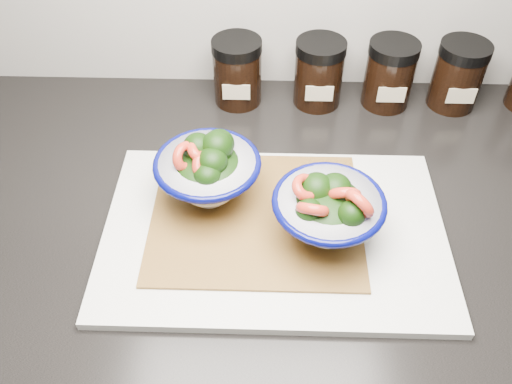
{
  "coord_description": "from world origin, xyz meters",
  "views": [
    {
      "loc": [
        -0.16,
        0.92,
        1.46
      ],
      "look_at": [
        -0.18,
        1.41,
        0.96
      ],
      "focal_mm": 38.0,
      "sensor_mm": 36.0,
      "label": 1
    }
  ],
  "objects_px": {
    "spice_jar_a": "(237,71)",
    "spice_jar_b": "(319,73)",
    "bowl_left": "(208,171)",
    "spice_jar_d": "(458,75)",
    "spice_jar_c": "(389,74)",
    "cutting_board": "(274,232)",
    "bowl_right": "(328,210)"
  },
  "relations": [
    {
      "from": "spice_jar_a",
      "to": "spice_jar_b",
      "type": "distance_m",
      "value": 0.13
    },
    {
      "from": "bowl_left",
      "to": "spice_jar_b",
      "type": "bearing_deg",
      "value": 56.98
    },
    {
      "from": "spice_jar_d",
      "to": "spice_jar_a",
      "type": "bearing_deg",
      "value": 180.0
    },
    {
      "from": "spice_jar_a",
      "to": "spice_jar_c",
      "type": "distance_m",
      "value": 0.25
    },
    {
      "from": "cutting_board",
      "to": "bowl_right",
      "type": "bearing_deg",
      "value": -8.53
    },
    {
      "from": "bowl_right",
      "to": "bowl_left",
      "type": "bearing_deg",
      "value": 157.21
    },
    {
      "from": "cutting_board",
      "to": "spice_jar_a",
      "type": "bearing_deg",
      "value": 101.96
    },
    {
      "from": "spice_jar_d",
      "to": "spice_jar_b",
      "type": "bearing_deg",
      "value": 180.0
    },
    {
      "from": "bowl_right",
      "to": "spice_jar_c",
      "type": "xyz_separation_m",
      "value": [
        0.12,
        0.31,
        -0.0
      ]
    },
    {
      "from": "spice_jar_d",
      "to": "bowl_right",
      "type": "bearing_deg",
      "value": -126.88
    },
    {
      "from": "bowl_left",
      "to": "spice_jar_d",
      "type": "xyz_separation_m",
      "value": [
        0.39,
        0.25,
        -0.01
      ]
    },
    {
      "from": "bowl_right",
      "to": "spice_jar_a",
      "type": "relative_size",
      "value": 1.26
    },
    {
      "from": "bowl_right",
      "to": "spice_jar_b",
      "type": "xyz_separation_m",
      "value": [
        0.01,
        0.31,
        -0.0
      ]
    },
    {
      "from": "cutting_board",
      "to": "bowl_left",
      "type": "relative_size",
      "value": 3.14
    },
    {
      "from": "spice_jar_c",
      "to": "bowl_left",
      "type": "bearing_deg",
      "value": -138.27
    },
    {
      "from": "bowl_left",
      "to": "spice_jar_d",
      "type": "relative_size",
      "value": 1.27
    },
    {
      "from": "spice_jar_b",
      "to": "spice_jar_c",
      "type": "bearing_deg",
      "value": 0.0
    },
    {
      "from": "bowl_right",
      "to": "spice_jar_d",
      "type": "distance_m",
      "value": 0.39
    },
    {
      "from": "bowl_right",
      "to": "spice_jar_c",
      "type": "distance_m",
      "value": 0.33
    },
    {
      "from": "spice_jar_a",
      "to": "bowl_right",
      "type": "bearing_deg",
      "value": -67.48
    },
    {
      "from": "spice_jar_c",
      "to": "spice_jar_d",
      "type": "relative_size",
      "value": 1.0
    },
    {
      "from": "bowl_left",
      "to": "spice_jar_b",
      "type": "relative_size",
      "value": 1.27
    },
    {
      "from": "bowl_left",
      "to": "spice_jar_d",
      "type": "distance_m",
      "value": 0.46
    },
    {
      "from": "cutting_board",
      "to": "spice_jar_c",
      "type": "height_order",
      "value": "spice_jar_c"
    },
    {
      "from": "spice_jar_d",
      "to": "bowl_left",
      "type": "bearing_deg",
      "value": -147.6
    },
    {
      "from": "spice_jar_c",
      "to": "spice_jar_d",
      "type": "height_order",
      "value": "same"
    },
    {
      "from": "cutting_board",
      "to": "bowl_right",
      "type": "distance_m",
      "value": 0.09
    },
    {
      "from": "spice_jar_b",
      "to": "spice_jar_c",
      "type": "relative_size",
      "value": 1.0
    },
    {
      "from": "cutting_board",
      "to": "spice_jar_c",
      "type": "xyz_separation_m",
      "value": [
        0.19,
        0.3,
        0.05
      ]
    },
    {
      "from": "cutting_board",
      "to": "bowl_right",
      "type": "xyz_separation_m",
      "value": [
        0.07,
        -0.01,
        0.06
      ]
    },
    {
      "from": "spice_jar_a",
      "to": "spice_jar_b",
      "type": "relative_size",
      "value": 1.0
    },
    {
      "from": "spice_jar_c",
      "to": "cutting_board",
      "type": "bearing_deg",
      "value": -121.77
    }
  ]
}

